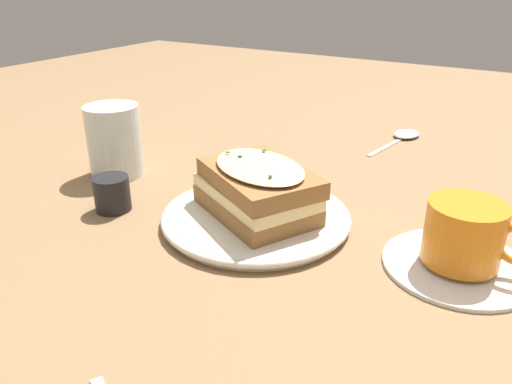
{
  "coord_description": "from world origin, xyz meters",
  "views": [
    {
      "loc": [
        -0.26,
        0.43,
        0.28
      ],
      "look_at": [
        0.02,
        -0.03,
        0.04
      ],
      "focal_mm": 35.0,
      "sensor_mm": 36.0,
      "label": 1
    }
  ],
  "objects_px": {
    "spoon": "(404,135)",
    "condiment_pot": "(112,194)",
    "dinner_plate": "(256,217)",
    "water_glass": "(114,141)",
    "sandwich": "(257,189)",
    "teacup_with_saucer": "(463,243)"
  },
  "relations": [
    {
      "from": "spoon",
      "to": "dinner_plate",
      "type": "bearing_deg",
      "value": -88.56
    },
    {
      "from": "dinner_plate",
      "to": "water_glass",
      "type": "distance_m",
      "value": 0.26
    },
    {
      "from": "condiment_pot",
      "to": "dinner_plate",
      "type": "bearing_deg",
      "value": -160.16
    },
    {
      "from": "sandwich",
      "to": "water_glass",
      "type": "xyz_separation_m",
      "value": [
        0.26,
        -0.03,
        0.01
      ]
    },
    {
      "from": "spoon",
      "to": "condiment_pot",
      "type": "height_order",
      "value": "condiment_pot"
    },
    {
      "from": "sandwich",
      "to": "condiment_pot",
      "type": "bearing_deg",
      "value": 19.94
    },
    {
      "from": "spoon",
      "to": "condiment_pot",
      "type": "xyz_separation_m",
      "value": [
        0.23,
        0.48,
        0.02
      ]
    },
    {
      "from": "dinner_plate",
      "to": "spoon",
      "type": "relative_size",
      "value": 1.34
    },
    {
      "from": "water_glass",
      "to": "condiment_pot",
      "type": "distance_m",
      "value": 0.13
    },
    {
      "from": "dinner_plate",
      "to": "condiment_pot",
      "type": "xyz_separation_m",
      "value": [
        0.17,
        0.06,
        0.01
      ]
    },
    {
      "from": "dinner_plate",
      "to": "sandwich",
      "type": "xyz_separation_m",
      "value": [
        -0.0,
        -0.0,
        0.04
      ]
    },
    {
      "from": "spoon",
      "to": "sandwich",
      "type": "bearing_deg",
      "value": -88.38
    },
    {
      "from": "dinner_plate",
      "to": "sandwich",
      "type": "height_order",
      "value": "sandwich"
    },
    {
      "from": "dinner_plate",
      "to": "water_glass",
      "type": "height_order",
      "value": "water_glass"
    },
    {
      "from": "water_glass",
      "to": "spoon",
      "type": "relative_size",
      "value": 0.61
    },
    {
      "from": "dinner_plate",
      "to": "teacup_with_saucer",
      "type": "distance_m",
      "value": 0.23
    },
    {
      "from": "dinner_plate",
      "to": "teacup_with_saucer",
      "type": "bearing_deg",
      "value": -174.45
    },
    {
      "from": "teacup_with_saucer",
      "to": "condiment_pot",
      "type": "relative_size",
      "value": 3.36
    },
    {
      "from": "dinner_plate",
      "to": "sandwich",
      "type": "relative_size",
      "value": 1.29
    },
    {
      "from": "sandwich",
      "to": "spoon",
      "type": "relative_size",
      "value": 1.04
    },
    {
      "from": "spoon",
      "to": "condiment_pot",
      "type": "distance_m",
      "value": 0.53
    },
    {
      "from": "sandwich",
      "to": "teacup_with_saucer",
      "type": "height_order",
      "value": "sandwich"
    }
  ]
}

